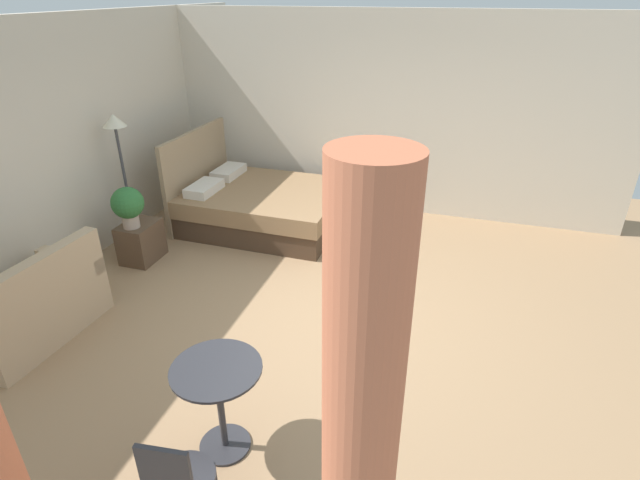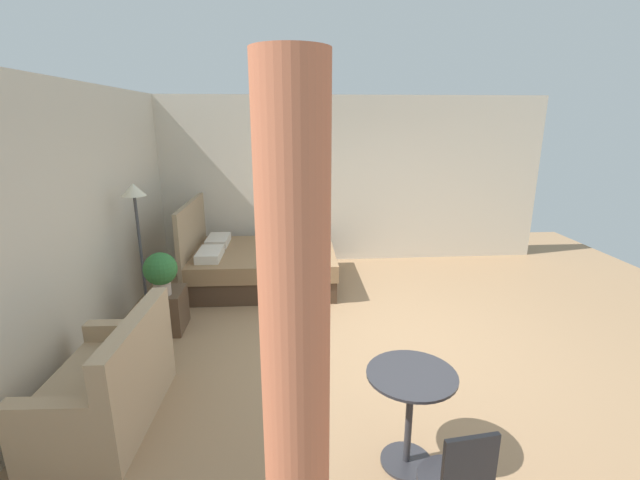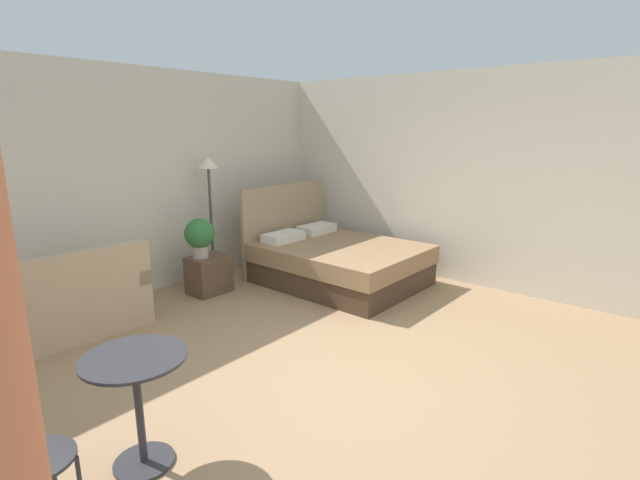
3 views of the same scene
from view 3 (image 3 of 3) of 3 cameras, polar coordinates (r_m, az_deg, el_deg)
ground_plane at (r=4.32m, az=3.15°, el=-15.60°), size 9.09×9.56×0.02m
wall_back at (r=6.33m, az=-21.47°, el=6.36°), size 9.09×0.12×2.81m
wall_right at (r=6.53m, az=19.54°, el=6.70°), size 0.12×6.56×2.81m
bed at (r=6.48m, az=1.94°, el=-2.49°), size 1.69×2.14×1.28m
couch at (r=5.51m, az=-27.24°, el=-6.89°), size 1.35×0.82×0.92m
nightstand at (r=6.25m, az=-13.27°, el=-4.05°), size 0.50×0.38×0.49m
potted_plant at (r=6.06m, az=-14.34°, el=0.56°), size 0.37×0.37×0.50m
floor_lamp at (r=6.50m, az=-13.26°, el=6.81°), size 0.28×0.28×1.70m
balcony_table at (r=3.23m, az=-21.22°, el=-16.58°), size 0.63×0.63×0.74m
cafe_chair_near_window at (r=2.96m, az=-32.81°, el=-21.01°), size 0.43×0.43×0.87m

